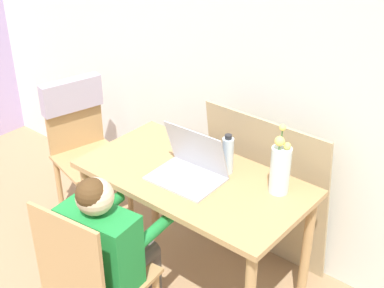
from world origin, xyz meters
name	(u,v)px	position (x,y,z in m)	size (l,w,h in m)	color
wall_back	(233,38)	(0.00, 2.23, 1.25)	(6.40, 0.05, 2.50)	silver
dining_table	(194,193)	(0.19, 1.65, 0.62)	(1.17, 0.62, 0.72)	tan
chair_occupied	(92,282)	(0.14, 1.00, 0.45)	(0.45, 0.45, 0.89)	tan
chair_spare	(80,127)	(-0.85, 1.78, 0.60)	(0.51, 0.49, 0.90)	tan
person_seated	(108,242)	(0.13, 1.12, 0.60)	(0.41, 0.46, 0.97)	#1E8438
laptop	(190,166)	(0.18, 1.64, 0.78)	(0.35, 0.27, 0.25)	#B2B2B7
flower_vase	(280,168)	(0.59, 1.81, 0.85)	(0.10, 0.10, 0.35)	silver
water_bottle	(228,155)	(0.30, 1.79, 0.82)	(0.06, 0.06, 0.21)	silver
cardboard_panel	(266,190)	(0.35, 2.10, 0.47)	(0.76, 0.15, 0.94)	tan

